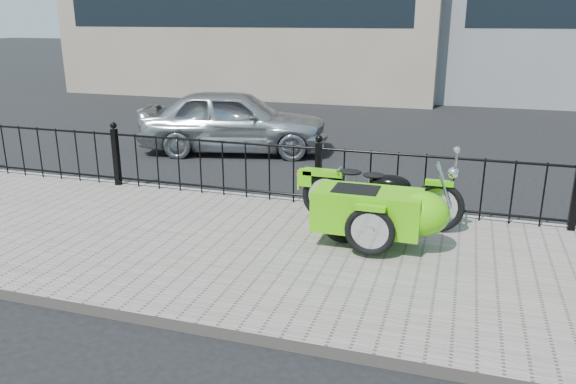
% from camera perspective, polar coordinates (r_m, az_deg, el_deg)
% --- Properties ---
extents(ground, '(120.00, 120.00, 0.00)m').
position_cam_1_polar(ground, '(7.41, 0.48, -5.23)').
color(ground, black).
rests_on(ground, ground).
extents(sidewalk, '(30.00, 3.80, 0.12)m').
position_cam_1_polar(sidewalk, '(6.95, -0.74, -6.28)').
color(sidewalk, slate).
rests_on(sidewalk, ground).
extents(curb, '(30.00, 0.10, 0.12)m').
position_cam_1_polar(curb, '(8.69, 3.28, -1.37)').
color(curb, gray).
rests_on(curb, ground).
extents(iron_fence, '(14.11, 0.11, 1.08)m').
position_cam_1_polar(iron_fence, '(8.41, 3.10, 1.74)').
color(iron_fence, black).
rests_on(iron_fence, sidewalk).
extents(motorcycle_sidecar, '(2.28, 1.48, 0.98)m').
position_cam_1_polar(motorcycle_sidecar, '(7.04, 9.69, -1.56)').
color(motorcycle_sidecar, black).
rests_on(motorcycle_sidecar, sidewalk).
extents(spare_tire, '(0.62, 0.42, 0.67)m').
position_cam_1_polar(spare_tire, '(7.03, 6.04, -2.64)').
color(spare_tire, black).
rests_on(spare_tire, sidewalk).
extents(sedan_car, '(4.31, 2.51, 1.38)m').
position_cam_1_polar(sedan_car, '(12.33, -5.46, 7.22)').
color(sedan_car, '#A8ABAF').
rests_on(sedan_car, ground).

